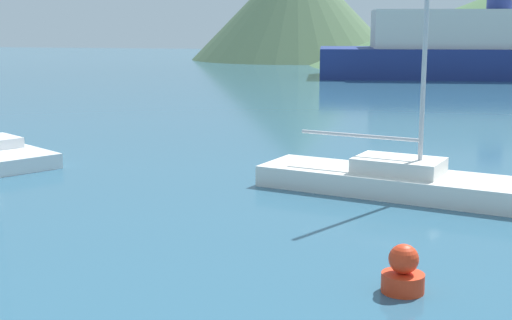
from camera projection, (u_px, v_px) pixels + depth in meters
name	position (u px, v px, depth m)	size (l,w,h in m)	color
sailboat_inner	(398.00, 180.00, 18.67)	(7.70, 3.99, 7.13)	white
ferry_distant	(497.00, 48.00, 58.39)	(29.59, 11.65, 7.11)	navy
buoy_marker	(403.00, 272.00, 11.82)	(0.72, 0.72, 0.83)	red
hill_west	(296.00, 6.00, 88.11)	(26.06, 26.06, 13.15)	#4C6647
hill_central	(509.00, 27.00, 74.27)	(41.46, 41.46, 8.11)	#476B42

